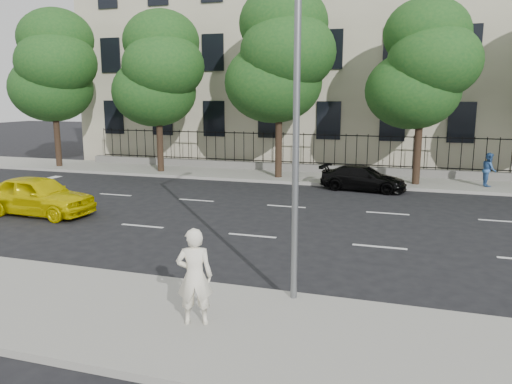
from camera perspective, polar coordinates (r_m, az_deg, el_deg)
ground at (r=13.88m, az=-3.65°, el=-7.73°), size 120.00×120.00×0.00m
near_sidewalk at (r=10.49m, az=-11.78°, el=-13.92°), size 60.00×4.00×0.15m
far_sidewalk at (r=27.04m, az=7.11°, el=1.62°), size 60.00×4.00×0.15m
lane_markings at (r=18.21m, az=1.75°, el=-3.13°), size 49.60×4.62×0.01m
masonry_building at (r=35.81m, az=10.23°, el=18.18°), size 34.60×12.11×18.50m
iron_fence at (r=28.61m, az=7.76°, el=3.28°), size 30.00×0.50×2.20m
street_light at (r=10.74m, az=5.39°, el=14.65°), size 0.25×3.32×8.05m
tree_a at (r=33.00m, az=-22.06°, el=13.15°), size 5.71×5.31×9.39m
tree_b at (r=29.10m, az=-10.99°, el=13.56°), size 5.53×5.12×8.97m
tree_c at (r=26.55m, az=2.87°, el=15.24°), size 5.89×5.50×9.80m
tree_d at (r=25.64m, az=18.61°, el=13.56°), size 5.34×4.94×8.84m
yellow_taxi at (r=20.45m, az=-23.65°, el=-0.36°), size 4.47×1.96×1.50m
black_sedan at (r=24.16m, az=12.14°, el=1.55°), size 4.19×2.13×1.17m
woman_near at (r=9.62m, az=-7.04°, el=-9.55°), size 0.80×0.65×1.89m
pedestrian_far at (r=26.33m, az=25.07°, el=2.34°), size 0.66×0.82×1.61m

